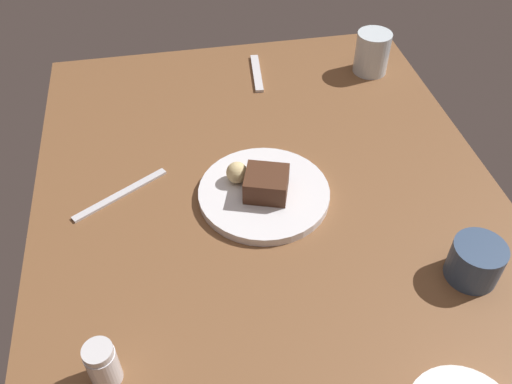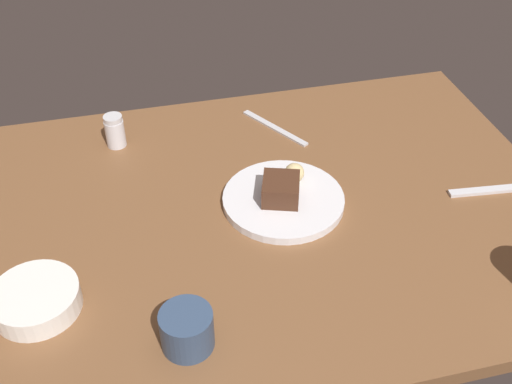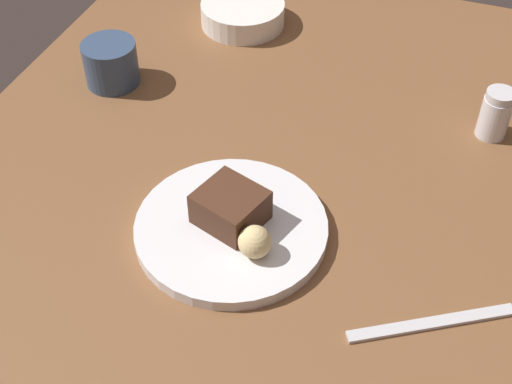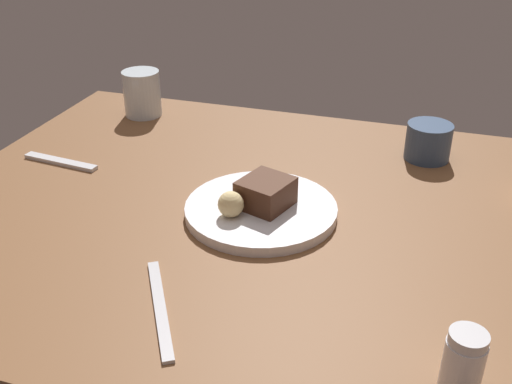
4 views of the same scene
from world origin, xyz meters
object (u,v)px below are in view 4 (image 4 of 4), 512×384
at_px(chocolate_cake_slice, 266,193).
at_px(butter_knife, 160,308).
at_px(water_glass, 142,93).
at_px(coffee_cup, 428,142).
at_px(salt_shaker, 463,362).
at_px(dessert_plate, 261,210).
at_px(bread_roll, 231,204).
at_px(dessert_spoon, 61,162).

distance_m(chocolate_cake_slice, butter_knife, 0.26).
distance_m(water_glass, coffee_cup, 0.60).
height_order(salt_shaker, butter_knife, salt_shaker).
height_order(dessert_plate, butter_knife, dessert_plate).
relative_size(chocolate_cake_slice, butter_knife, 0.39).
bearing_deg(salt_shaker, dessert_plate, -42.54).
relative_size(bread_roll, butter_knife, 0.21).
height_order(bread_roll, water_glass, water_glass).
bearing_deg(chocolate_cake_slice, butter_knife, 77.36).
height_order(dessert_plate, chocolate_cake_slice, chocolate_cake_slice).
relative_size(dessert_plate, coffee_cup, 2.88).
xyz_separation_m(bread_roll, salt_shaker, (-0.33, 0.23, 0.00)).
height_order(dessert_plate, coffee_cup, coffee_cup).
relative_size(dessert_spoon, butter_knife, 0.79).
bearing_deg(coffee_cup, dessert_plate, 50.98).
xyz_separation_m(dessert_plate, coffee_cup, (-0.23, -0.28, 0.03)).
height_order(dessert_plate, salt_shaker, salt_shaker).
bearing_deg(dessert_plate, water_glass, -41.74).
bearing_deg(water_glass, dessert_plate, 138.26).
bearing_deg(butter_knife, dessert_spoon, 16.63).
relative_size(salt_shaker, coffee_cup, 0.90).
bearing_deg(butter_knife, bread_roll, -35.81).
relative_size(water_glass, coffee_cup, 1.18).
height_order(water_glass, butter_knife, water_glass).
bearing_deg(salt_shaker, chocolate_cake_slice, -43.46).
height_order(water_glass, dessert_spoon, water_glass).
height_order(chocolate_cake_slice, water_glass, water_glass).
height_order(coffee_cup, butter_knife, coffee_cup).
bearing_deg(chocolate_cake_slice, dessert_plate, 22.94).
bearing_deg(bread_roll, coffee_cup, -128.90).
bearing_deg(water_glass, bread_roll, 131.96).
relative_size(dessert_plate, chocolate_cake_slice, 3.16).
bearing_deg(water_glass, salt_shaker, 137.90).
bearing_deg(dessert_plate, dessert_spoon, -8.91).
relative_size(bread_roll, coffee_cup, 0.48).
bearing_deg(dessert_plate, butter_knife, 78.65).
xyz_separation_m(salt_shaker, coffee_cup, (0.07, -0.56, -0.00)).
height_order(water_glass, coffee_cup, water_glass).
bearing_deg(dessert_plate, coffee_cup, -129.02).
bearing_deg(salt_shaker, dessert_spoon, -25.78).
xyz_separation_m(water_glass, coffee_cup, (-0.59, 0.04, -0.01)).
bearing_deg(bread_roll, butter_knife, 85.29).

